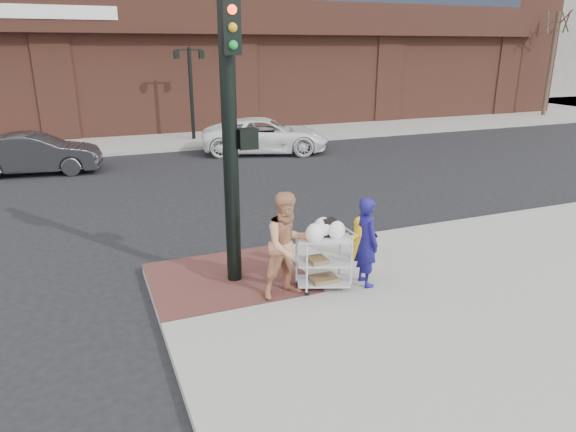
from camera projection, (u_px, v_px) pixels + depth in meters
name	position (u px, v px, depth m)	size (l,w,h in m)	color
ground	(276.00, 300.00, 8.88)	(220.00, 220.00, 0.00)	black
sidewalk_far	(281.00, 100.00, 41.47)	(65.00, 36.00, 0.15)	gray
brick_curb_ramp	(228.00, 277.00, 9.41)	(2.80, 2.40, 0.01)	#552B27
bare_tree_a	(559.00, 9.00, 29.97)	(1.80, 1.80, 7.20)	#382B21
lamp_post	(191.00, 84.00, 22.85)	(1.32, 0.22, 4.00)	black
traffic_signal_pole	(231.00, 132.00, 8.50)	(0.61, 0.51, 5.00)	black
woman_blue	(367.00, 241.00, 8.92)	(0.59, 0.38, 1.61)	navy
pedestrian_tan	(288.00, 245.00, 8.48)	(0.88, 0.69, 1.81)	tan
sedan_dark	(35.00, 154.00, 17.53)	(1.47, 4.23, 1.39)	black
minivan_white	(266.00, 135.00, 21.06)	(2.36, 5.13, 1.42)	white
utility_cart	(324.00, 257.00, 8.86)	(1.02, 0.80, 1.25)	#B3B4B9
fire_hydrant	(359.00, 237.00, 10.15)	(0.41, 0.29, 0.87)	gold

